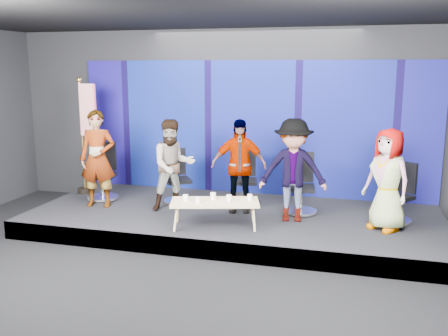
{
  "coord_description": "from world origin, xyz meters",
  "views": [
    {
      "loc": [
        2.03,
        -5.57,
        2.77
      ],
      "look_at": [
        -0.15,
        2.4,
        1.1
      ],
      "focal_mm": 40.0,
      "sensor_mm": 36.0,
      "label": 1
    }
  ],
  "objects_px": {
    "panelist_b": "(173,165)",
    "panelist_c": "(239,166)",
    "chair_c": "(244,186)",
    "coffee_table": "(215,203)",
    "mug_b": "(198,200)",
    "mug_c": "(213,196)",
    "panelist_d": "(293,170)",
    "chair_a": "(103,181)",
    "panelist_e": "(388,180)",
    "chair_d": "(301,193)",
    "mug_a": "(185,198)",
    "chair_b": "(177,185)",
    "panelist_a": "(98,159)",
    "mug_d": "(229,198)",
    "flag_stand": "(86,133)",
    "chair_e": "(397,203)",
    "mug_e": "(250,197)"
  },
  "relations": [
    {
      "from": "chair_b",
      "to": "chair_c",
      "type": "distance_m",
      "value": 1.25
    },
    {
      "from": "panelist_e",
      "to": "mug_e",
      "type": "bearing_deg",
      "value": -129.91
    },
    {
      "from": "chair_d",
      "to": "panelist_d",
      "type": "bearing_deg",
      "value": -106.27
    },
    {
      "from": "mug_b",
      "to": "mug_e",
      "type": "relative_size",
      "value": 0.99
    },
    {
      "from": "chair_e",
      "to": "mug_e",
      "type": "distance_m",
      "value": 2.42
    },
    {
      "from": "chair_a",
      "to": "coffee_table",
      "type": "xyz_separation_m",
      "value": [
        2.53,
        -1.08,
        0.03
      ]
    },
    {
      "from": "mug_b",
      "to": "mug_c",
      "type": "bearing_deg",
      "value": 58.94
    },
    {
      "from": "panelist_d",
      "to": "chair_c",
      "type": "bearing_deg",
      "value": 133.57
    },
    {
      "from": "panelist_c",
      "to": "mug_d",
      "type": "relative_size",
      "value": 16.51
    },
    {
      "from": "panelist_b",
      "to": "mug_e",
      "type": "bearing_deg",
      "value": -53.83
    },
    {
      "from": "chair_a",
      "to": "mug_e",
      "type": "height_order",
      "value": "chair_a"
    },
    {
      "from": "chair_c",
      "to": "panelist_d",
      "type": "xyz_separation_m",
      "value": [
        0.98,
        -0.8,
        0.51
      ]
    },
    {
      "from": "mug_d",
      "to": "panelist_d",
      "type": "bearing_deg",
      "value": 33.51
    },
    {
      "from": "panelist_c",
      "to": "coffee_table",
      "type": "xyz_separation_m",
      "value": [
        -0.15,
        -0.96,
        -0.42
      ]
    },
    {
      "from": "panelist_d",
      "to": "mug_c",
      "type": "relative_size",
      "value": 16.2
    },
    {
      "from": "mug_a",
      "to": "chair_d",
      "type": "bearing_deg",
      "value": 37.55
    },
    {
      "from": "chair_e",
      "to": "mug_e",
      "type": "bearing_deg",
      "value": -120.07
    },
    {
      "from": "panelist_d",
      "to": "mug_c",
      "type": "bearing_deg",
      "value": -162.15
    },
    {
      "from": "coffee_table",
      "to": "mug_c",
      "type": "distance_m",
      "value": 0.15
    },
    {
      "from": "chair_a",
      "to": "panelist_e",
      "type": "xyz_separation_m",
      "value": [
        5.11,
        -0.5,
        0.44
      ]
    },
    {
      "from": "mug_b",
      "to": "panelist_e",
      "type": "bearing_deg",
      "value": 14.83
    },
    {
      "from": "panelist_a",
      "to": "mug_d",
      "type": "height_order",
      "value": "panelist_a"
    },
    {
      "from": "panelist_d",
      "to": "panelist_e",
      "type": "height_order",
      "value": "panelist_d"
    },
    {
      "from": "mug_b",
      "to": "mug_d",
      "type": "height_order",
      "value": "mug_d"
    },
    {
      "from": "mug_c",
      "to": "mug_e",
      "type": "bearing_deg",
      "value": 8.25
    },
    {
      "from": "chair_d",
      "to": "mug_c",
      "type": "height_order",
      "value": "chair_d"
    },
    {
      "from": "panelist_d",
      "to": "mug_d",
      "type": "bearing_deg",
      "value": -153.69
    },
    {
      "from": "chair_a",
      "to": "flag_stand",
      "type": "relative_size",
      "value": 0.47
    },
    {
      "from": "chair_d",
      "to": "coffee_table",
      "type": "bearing_deg",
      "value": -143.26
    },
    {
      "from": "mug_d",
      "to": "chair_c",
      "type": "bearing_deg",
      "value": 93.03
    },
    {
      "from": "chair_c",
      "to": "coffee_table",
      "type": "bearing_deg",
      "value": -107.91
    },
    {
      "from": "panelist_b",
      "to": "mug_d",
      "type": "xyz_separation_m",
      "value": [
        1.19,
        -0.69,
        -0.33
      ]
    },
    {
      "from": "chair_b",
      "to": "mug_b",
      "type": "xyz_separation_m",
      "value": [
        0.86,
        -1.4,
        0.14
      ]
    },
    {
      "from": "panelist_a",
      "to": "chair_d",
      "type": "height_order",
      "value": "panelist_a"
    },
    {
      "from": "panelist_c",
      "to": "mug_a",
      "type": "bearing_deg",
      "value": -131.58
    },
    {
      "from": "chair_b",
      "to": "panelist_a",
      "type": "bearing_deg",
      "value": 172.89
    },
    {
      "from": "mug_e",
      "to": "chair_a",
      "type": "bearing_deg",
      "value": 163.74
    },
    {
      "from": "chair_b",
      "to": "panelist_c",
      "type": "distance_m",
      "value": 1.35
    },
    {
      "from": "coffee_table",
      "to": "flag_stand",
      "type": "bearing_deg",
      "value": 155.4
    },
    {
      "from": "chair_e",
      "to": "flag_stand",
      "type": "xyz_separation_m",
      "value": [
        -5.78,
        0.34,
        0.89
      ]
    },
    {
      "from": "panelist_c",
      "to": "chair_d",
      "type": "height_order",
      "value": "panelist_c"
    },
    {
      "from": "mug_b",
      "to": "mug_e",
      "type": "bearing_deg",
      "value": 25.71
    },
    {
      "from": "chair_a",
      "to": "coffee_table",
      "type": "height_order",
      "value": "chair_a"
    },
    {
      "from": "panelist_b",
      "to": "panelist_c",
      "type": "distance_m",
      "value": 1.14
    },
    {
      "from": "panelist_c",
      "to": "mug_e",
      "type": "bearing_deg",
      "value": -77.12
    },
    {
      "from": "mug_c",
      "to": "panelist_e",
      "type": "bearing_deg",
      "value": 10.07
    },
    {
      "from": "chair_b",
      "to": "panelist_b",
      "type": "relative_size",
      "value": 0.62
    },
    {
      "from": "chair_e",
      "to": "panelist_e",
      "type": "bearing_deg",
      "value": -74.26
    },
    {
      "from": "chair_e",
      "to": "mug_b",
      "type": "height_order",
      "value": "chair_e"
    },
    {
      "from": "mug_b",
      "to": "mug_c",
      "type": "relative_size",
      "value": 0.9
    }
  ]
}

